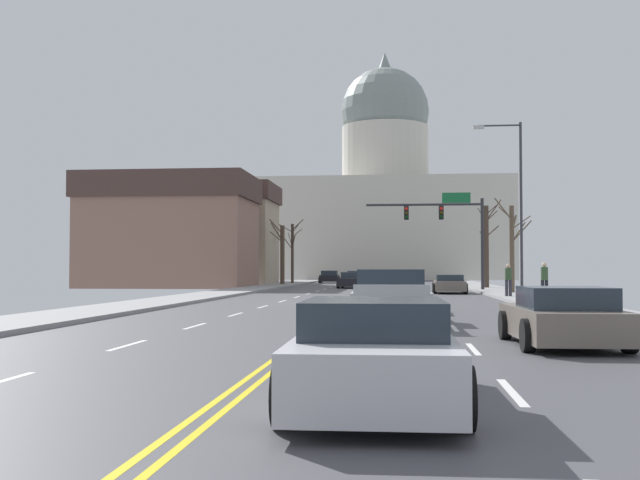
% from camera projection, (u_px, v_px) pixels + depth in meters
% --- Properties ---
extents(ground, '(20.00, 180.00, 0.20)m').
position_uv_depth(ground, '(353.00, 303.00, 34.15)').
color(ground, '#49494E').
extents(signal_gantry, '(7.91, 0.41, 6.53)m').
position_uv_depth(signal_gantry, '(448.00, 221.00, 51.63)').
color(signal_gantry, '#28282D').
rests_on(signal_gantry, ground).
extents(street_lamp_right, '(2.45, 0.24, 8.85)m').
position_uv_depth(street_lamp_right, '(515.00, 194.00, 38.78)').
color(street_lamp_right, '#333338').
rests_on(street_lamp_right, ground).
extents(capitol_building, '(34.45, 21.53, 32.93)m').
position_uv_depth(capitol_building, '(385.00, 206.00, 110.39)').
color(capitol_building, beige).
rests_on(capitol_building, ground).
extents(sedan_near_00, '(2.13, 4.65, 1.16)m').
position_uv_depth(sedan_near_00, '(449.00, 284.00, 47.77)').
color(sedan_near_00, '#6B6056').
rests_on(sedan_near_00, ground).
extents(sedan_near_01, '(1.99, 4.45, 1.23)m').
position_uv_depth(sedan_near_01, '(399.00, 286.00, 42.10)').
color(sedan_near_01, silver).
rests_on(sedan_near_01, ground).
extents(sedan_near_02, '(2.15, 4.55, 1.19)m').
position_uv_depth(sedan_near_02, '(389.00, 290.00, 35.04)').
color(sedan_near_02, silver).
rests_on(sedan_near_02, ground).
extents(sedan_near_03, '(2.06, 4.52, 1.26)m').
position_uv_depth(sedan_near_03, '(398.00, 295.00, 27.68)').
color(sedan_near_03, '#B71414').
rests_on(sedan_near_03, ground).
extents(pickup_truck_near_04, '(2.44, 5.74, 1.55)m').
position_uv_depth(pickup_truck_near_04, '(391.00, 299.00, 21.92)').
color(pickup_truck_near_04, '#ADB2B7').
rests_on(pickup_truck_near_04, ground).
extents(sedan_near_05, '(2.16, 4.29, 1.21)m').
position_uv_depth(sedan_near_05, '(562.00, 318.00, 15.58)').
color(sedan_near_05, '#6B6056').
rests_on(sedan_near_05, ground).
extents(sedan_near_06, '(2.04, 4.52, 1.23)m').
position_uv_depth(sedan_near_06, '(375.00, 355.00, 8.90)').
color(sedan_near_06, silver).
rests_on(sedan_near_06, ground).
extents(sedan_oncoming_00, '(2.08, 4.65, 1.24)m').
position_uv_depth(sedan_oncoming_00, '(351.00, 281.00, 59.90)').
color(sedan_oncoming_00, black).
rests_on(sedan_oncoming_00, ground).
extents(sedan_oncoming_01, '(2.03, 4.45, 1.29)m').
position_uv_depth(sedan_oncoming_01, '(356.00, 278.00, 71.14)').
color(sedan_oncoming_01, navy).
rests_on(sedan_oncoming_01, ground).
extents(sedan_oncoming_02, '(2.22, 4.45, 1.29)m').
position_uv_depth(sedan_oncoming_02, '(329.00, 277.00, 80.08)').
color(sedan_oncoming_02, black).
rests_on(sedan_oncoming_02, ground).
extents(sedan_oncoming_03, '(2.05, 4.61, 1.12)m').
position_uv_depth(sedan_oncoming_03, '(366.00, 277.00, 91.55)').
color(sedan_oncoming_03, silver).
rests_on(sedan_oncoming_03, ground).
extents(flank_building_00, '(14.16, 8.31, 9.42)m').
position_uv_depth(flank_building_00, '(202.00, 234.00, 72.35)').
color(flank_building_00, tan).
rests_on(flank_building_00, ground).
extents(flank_building_01, '(13.46, 9.12, 9.02)m').
position_uv_depth(flank_building_01, '(170.00, 231.00, 61.74)').
color(flank_building_01, '#8C6656').
rests_on(flank_building_01, ground).
extents(flank_building_02, '(9.92, 7.05, 7.82)m').
position_uv_depth(flank_building_02, '(219.00, 245.00, 81.76)').
color(flank_building_02, '#8C6656').
rests_on(flank_building_02, ground).
extents(bare_tree_00, '(2.25, 2.06, 5.56)m').
position_uv_depth(bare_tree_00, '(512.00, 245.00, 45.31)').
color(bare_tree_00, brown).
rests_on(bare_tree_00, ground).
extents(bare_tree_01, '(1.37, 2.20, 5.77)m').
position_uv_depth(bare_tree_01, '(282.00, 253.00, 67.74)').
color(bare_tree_01, '#4C3D2D').
rests_on(bare_tree_01, ground).
extents(bare_tree_02, '(1.78, 1.99, 6.51)m').
position_uv_depth(bare_tree_02, '(486.00, 245.00, 56.52)').
color(bare_tree_02, '#423328').
rests_on(bare_tree_02, ground).
extents(bare_tree_03, '(2.34, 2.23, 6.15)m').
position_uv_depth(bare_tree_03, '(292.00, 251.00, 72.86)').
color(bare_tree_03, '#423328').
rests_on(bare_tree_03, ground).
extents(pedestrian_00, '(0.35, 0.34, 1.65)m').
position_uv_depth(pedestrian_00, '(508.00, 278.00, 39.23)').
color(pedestrian_00, '#33333D').
rests_on(pedestrian_00, ground).
extents(pedestrian_01, '(0.35, 0.34, 1.71)m').
position_uv_depth(pedestrian_01, '(544.00, 278.00, 36.76)').
color(pedestrian_01, black).
rests_on(pedestrian_01, ground).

